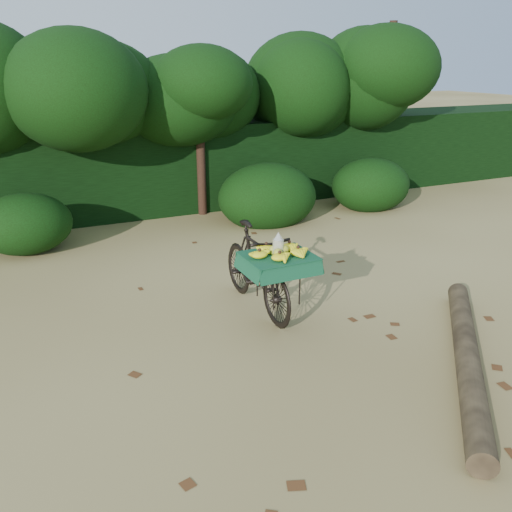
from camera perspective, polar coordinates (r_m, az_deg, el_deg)
name	(u,v)px	position (r m, az deg, el deg)	size (l,w,h in m)	color
ground	(310,324)	(6.79, 5.72, -7.14)	(80.00, 80.00, 0.00)	tan
vendor_bicycle	(257,268)	(6.91, 0.12, -1.29)	(0.81, 1.87, 1.13)	black
fallen_log	(467,355)	(6.26, 21.32, -9.72)	(0.25, 0.25, 3.48)	brown
hedge_backdrop	(165,166)	(12.09, -9.52, 9.33)	(26.00, 1.80, 1.80)	black
tree_row	(141,119)	(11.01, -12.03, 13.94)	(14.50, 2.00, 4.00)	black
bush_clumps	(221,205)	(10.48, -3.73, 5.41)	(8.80, 1.70, 0.90)	black
leaf_litter	(286,303)	(7.29, 3.14, -5.01)	(7.00, 7.30, 0.01)	#532F16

